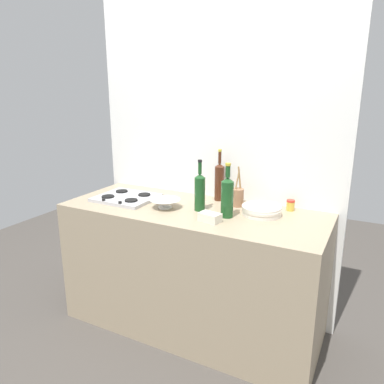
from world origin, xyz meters
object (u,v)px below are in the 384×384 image
Objects in this scene: wine_bottle_mid_left at (227,196)px; butter_dish at (210,217)px; stovetop_hob at (126,198)px; condiment_jar_front at (290,205)px; wine_bottle_mid_right at (200,191)px; plate_stack at (262,210)px; mixing_bowl at (165,203)px; wine_bottle_leftmost at (219,181)px; utensil_crock at (238,197)px.

butter_dish is (-0.06, -0.13, -0.11)m from wine_bottle_mid_left.
stovetop_hob is at bearing 168.75° from butter_dish.
condiment_jar_front reaches higher than stovetop_hob.
wine_bottle_mid_right reaches higher than stovetop_hob.
plate_stack is at bearing 48.01° from butter_dish.
mixing_bowl is at bearing 164.86° from butter_dish.
butter_dish is 0.59m from condiment_jar_front.
wine_bottle_leftmost is 5.13× the size of condiment_jar_front.
utensil_crock is at bearing 16.14° from stovetop_hob.
wine_bottle_leftmost is at bearing 121.05° from wine_bottle_mid_left.
stovetop_hob is 1.21× the size of wine_bottle_mid_right.
wine_bottle_leftmost is 1.09× the size of wine_bottle_mid_right.
wine_bottle_mid_right is (-0.02, -0.28, -0.01)m from wine_bottle_leftmost.
condiment_jar_front is (0.33, 0.31, -0.10)m from wine_bottle_mid_left.
wine_bottle_mid_right reaches higher than condiment_jar_front.
wine_bottle_mid_left is at bearing 3.29° from mixing_bowl.
mixing_bowl reaches higher than plate_stack.
wine_bottle_mid_left is 0.47m from condiment_jar_front.
butter_dish is at bearing -131.99° from plate_stack.
wine_bottle_mid_right is 0.26m from mixing_bowl.
wine_bottle_leftmost is at bearing 25.81° from stovetop_hob.
wine_bottle_mid_left reaches higher than utensil_crock.
stovetop_hob is 1.99× the size of mixing_bowl.
stovetop_hob is at bearing 178.69° from wine_bottle_mid_left.
wine_bottle_mid_left is at bearing -136.42° from condiment_jar_front.
butter_dish is at bearing -114.09° from wine_bottle_mid_left.
butter_dish is 1.81× the size of condiment_jar_front.
butter_dish is (0.13, -0.45, -0.12)m from wine_bottle_leftmost.
utensil_crock is at bearing 94.86° from wine_bottle_mid_left.
wine_bottle_mid_left reaches higher than condiment_jar_front.
butter_dish is at bearing -73.50° from wine_bottle_leftmost.
wine_bottle_leftmost is (-0.38, 0.18, 0.12)m from plate_stack.
wine_bottle_leftmost is at bearing 106.50° from butter_dish.
plate_stack is at bearing -24.97° from wine_bottle_leftmost.
butter_dish is at bearing -131.16° from condiment_jar_front.
condiment_jar_front is (0.78, 0.34, 0.00)m from mixing_bowl.
mixing_bowl is 0.40m from butter_dish.
wine_bottle_leftmost is 0.48m from butter_dish.
mixing_bowl is at bearing -147.37° from utensil_crock.
wine_bottle_leftmost reaches higher than wine_bottle_mid_left.
plate_stack is 0.93× the size of utensil_crock.
wine_bottle_leftmost is (0.62, 0.30, 0.13)m from stovetop_hob.
utensil_crock reaches higher than mixing_bowl.
butter_dish is 0.48× the size of utensil_crock.
wine_bottle_leftmost is 1.79× the size of mixing_bowl.
wine_bottle_mid_left is 0.46m from mixing_bowl.
condiment_jar_front reaches higher than butter_dish.
condiment_jar_front is at bearing 23.69° from mixing_bowl.
utensil_crock is 3.77× the size of condiment_jar_front.
mixing_bowl is 2.87× the size of condiment_jar_front.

